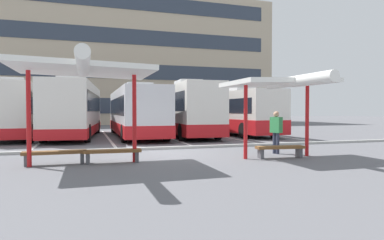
# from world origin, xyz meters

# --- Properties ---
(ground_plane) EXTENTS (160.00, 160.00, 0.00)m
(ground_plane) POSITION_xyz_m (0.00, 0.00, 0.00)
(ground_plane) COLOR slate
(terminal_building) EXTENTS (43.98, 13.05, 19.89)m
(terminal_building) POSITION_xyz_m (0.03, 35.09, 8.57)
(terminal_building) COLOR tan
(terminal_building) RESTS_ON ground
(coach_bus_0) EXTENTS (3.46, 10.38, 3.67)m
(coach_bus_0) POSITION_xyz_m (-7.56, 10.35, 1.73)
(coach_bus_0) COLOR silver
(coach_bus_0) RESTS_ON ground
(coach_bus_1) EXTENTS (3.61, 11.30, 3.77)m
(coach_bus_1) POSITION_xyz_m (-3.85, 9.90, 1.80)
(coach_bus_1) COLOR silver
(coach_bus_1) RESTS_ON ground
(coach_bus_2) EXTENTS (2.76, 11.90, 3.47)m
(coach_bus_2) POSITION_xyz_m (0.02, 9.51, 1.61)
(coach_bus_2) COLOR silver
(coach_bus_2) RESTS_ON ground
(coach_bus_3) EXTENTS (3.02, 12.17, 3.78)m
(coach_bus_3) POSITION_xyz_m (3.45, 9.74, 1.77)
(coach_bus_3) COLOR silver
(coach_bus_3) RESTS_ON ground
(coach_bus_4) EXTENTS (2.86, 11.86, 3.44)m
(coach_bus_4) POSITION_xyz_m (7.25, 10.02, 1.57)
(coach_bus_4) COLOR silver
(coach_bus_4) RESTS_ON ground
(lane_stripe_1) EXTENTS (0.16, 14.00, 0.01)m
(lane_stripe_1) POSITION_xyz_m (-5.56, 9.01, 0.00)
(lane_stripe_1) COLOR white
(lane_stripe_1) RESTS_ON ground
(lane_stripe_2) EXTENTS (0.16, 14.00, 0.01)m
(lane_stripe_2) POSITION_xyz_m (-1.85, 9.01, 0.00)
(lane_stripe_2) COLOR white
(lane_stripe_2) RESTS_ON ground
(lane_stripe_3) EXTENTS (0.16, 14.00, 0.01)m
(lane_stripe_3) POSITION_xyz_m (1.85, 9.01, 0.00)
(lane_stripe_3) COLOR white
(lane_stripe_3) RESTS_ON ground
(lane_stripe_4) EXTENTS (0.16, 14.00, 0.01)m
(lane_stripe_4) POSITION_xyz_m (5.56, 9.01, 0.00)
(lane_stripe_4) COLOR white
(lane_stripe_4) RESTS_ON ground
(lane_stripe_5) EXTENTS (0.16, 14.00, 0.01)m
(lane_stripe_5) POSITION_xyz_m (9.26, 9.01, 0.00)
(lane_stripe_5) COLOR white
(lane_stripe_5) RESTS_ON ground
(waiting_shelter_0) EXTENTS (4.26, 5.36, 3.23)m
(waiting_shelter_0) POSITION_xyz_m (-3.24, -2.20, 3.01)
(waiting_shelter_0) COLOR red
(waiting_shelter_0) RESTS_ON ground
(bench_0) EXTENTS (1.97, 0.46, 0.45)m
(bench_0) POSITION_xyz_m (-4.14, -1.73, 0.34)
(bench_0) COLOR brown
(bench_0) RESTS_ON ground
(bench_1) EXTENTS (1.90, 0.52, 0.45)m
(bench_1) POSITION_xyz_m (-2.34, -1.90, 0.34)
(bench_1) COLOR brown
(bench_1) RESTS_ON ground
(waiting_shelter_1) EXTENTS (3.62, 4.34, 2.93)m
(waiting_shelter_1) POSITION_xyz_m (3.62, -2.66, 2.70)
(waiting_shelter_1) COLOR red
(waiting_shelter_1) RESTS_ON ground
(bench_2) EXTENTS (1.85, 0.63, 0.45)m
(bench_2) POSITION_xyz_m (3.62, -2.60, 0.34)
(bench_2) COLOR brown
(bench_2) RESTS_ON ground
(platform_kerb) EXTENTS (44.00, 0.24, 0.12)m
(platform_kerb) POSITION_xyz_m (0.00, 1.44, 0.06)
(platform_kerb) COLOR #ADADA8
(platform_kerb) RESTS_ON ground
(waiting_passenger_0) EXTENTS (0.35, 0.54, 1.72)m
(waiting_passenger_0) POSITION_xyz_m (4.16, -1.46, 1.00)
(waiting_passenger_0) COLOR #33384C
(waiting_passenger_0) RESTS_ON ground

